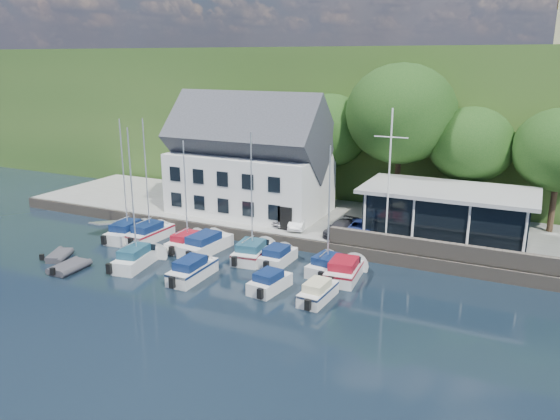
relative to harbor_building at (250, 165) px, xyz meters
The scene contains 33 objects.
ground 18.70m from the harbor_building, 67.01° to the right, with size 180.00×180.00×0.00m, color black.
quay 8.57m from the harbor_building, ahead, with size 60.00×13.00×1.00m, color gray.
quay_face 10.14m from the harbor_building, 38.16° to the right, with size 60.00×0.30×1.00m, color #5F574C.
hillside 46.11m from the harbor_building, 81.25° to the left, with size 160.00×75.00×16.00m, color #284A1C.
field_patch 56.60m from the harbor_building, 74.34° to the left, with size 50.00×30.00×0.30m, color #525F2F.
harbor_building is the anchor object (origin of this frame).
club_pavilion 18.15m from the harbor_building, ahead, with size 13.20×7.20×4.10m, color black, non-canonical shape.
seawall 20.03m from the harbor_building, 15.03° to the right, with size 18.00×0.50×1.20m, color #5F574C.
gangway 13.23m from the harbor_building, 141.71° to the right, with size 1.20×6.00×1.40m, color silver, non-canonical shape.
car_silver 6.73m from the harbor_building, 26.92° to the right, with size 1.35×3.35×1.14m, color #AAA9AE.
car_white 7.91m from the harbor_building, 24.74° to the right, with size 1.23×3.54×1.17m, color silver.
car_dgrey 11.26m from the harbor_building, 17.36° to the right, with size 1.59×3.90×1.13m, color #333339.
car_blue 12.51m from the harbor_building, 13.32° to the right, with size 1.53×3.88×1.33m, color #33469C.
flagpole 14.77m from the harbor_building, 16.57° to the right, with size 2.51×0.20×10.45m, color white, non-canonical shape.
tree_1 7.52m from the harbor_building, 139.71° to the left, with size 7.42×7.42×10.15m, color #123510, non-canonical shape.
tree_2 8.22m from the harbor_building, 47.72° to the left, with size 7.82×7.82×10.69m, color #123510, non-canonical shape.
tree_3 13.85m from the harbor_building, 23.71° to the left, with size 9.94×9.94×13.58m, color #123510, non-canonical shape.
tree_4 19.55m from the harbor_building, 17.28° to the left, with size 7.30×7.30×9.98m, color #123510, non-canonical shape.
tree_5 26.05m from the harbor_building, 11.52° to the left, with size 7.45×7.45×10.19m, color #123510, non-canonical shape.
boat_r1_0 11.49m from the harbor_building, 127.15° to the right, with size 2.05×6.68×9.43m, color silver, non-canonical shape.
boat_r1_1 10.00m from the harbor_building, 119.74° to the right, with size 1.92×6.64×9.37m, color silver, non-canonical shape.
boat_r1_2 9.15m from the harbor_building, 95.27° to the right, with size 2.02×5.70×8.41m, color silver, non-canonical shape.
boat_r1_3 10.19m from the harbor_building, 84.19° to the right, with size 2.12×7.15×1.56m, color silver, non-canonical shape.
boat_r1_4 10.35m from the harbor_building, 60.51° to the right, with size 2.24×5.89×9.17m, color silver, non-canonical shape.
boat_r1_5 12.37m from the harbor_building, 51.01° to the right, with size 1.91×5.13×1.39m, color silver, non-canonical shape.
boat_r1_6 14.47m from the harbor_building, 38.82° to the right, with size 1.91×5.29×8.68m, color silver, non-canonical shape.
boat_r1_7 16.49m from the harbor_building, 36.79° to the right, with size 2.20×5.97×1.50m, color silver, non-canonical shape.
boat_r2_1 14.04m from the harbor_building, 98.21° to the right, with size 1.86×6.57×9.47m, color silver, non-canonical shape.
boat_r2_2 15.16m from the harbor_building, 77.59° to the right, with size 1.84×6.11×1.57m, color silver, non-canonical shape.
boat_r2_3 16.85m from the harbor_building, 56.81° to the right, with size 1.78×4.72×1.39m, color silver, non-canonical shape.
boat_r2_4 18.96m from the harbor_building, 47.81° to the right, with size 1.59×5.01×1.37m, color silver, non-canonical shape.
dinghy_0 18.14m from the harbor_building, 119.01° to the right, with size 1.66×2.77×0.65m, color #36353A, non-canonical shape.
dinghy_1 18.44m from the harbor_building, 109.16° to the right, with size 1.86×3.10×0.72m, color #36353A, non-canonical shape.
Camera 1 is at (17.01, -27.01, 14.93)m, focal length 35.00 mm.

